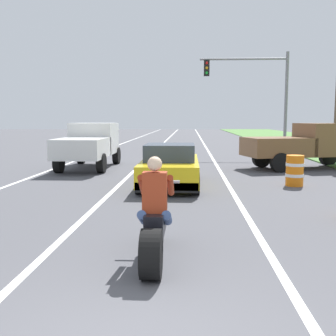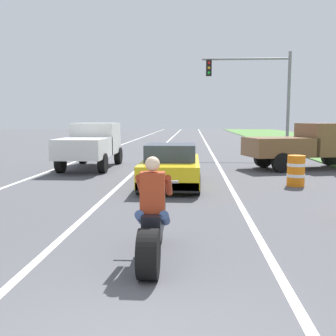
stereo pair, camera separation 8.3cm
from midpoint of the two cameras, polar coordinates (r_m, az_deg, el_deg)
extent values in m
cube|color=white|center=(24.02, -11.30, 1.75)|extent=(0.14, 120.00, 0.01)
cube|color=white|center=(23.31, 6.13, 1.69)|extent=(0.14, 120.00, 0.01)
cube|color=white|center=(23.39, -2.72, 1.74)|extent=(0.14, 120.00, 0.01)
cylinder|color=black|center=(5.51, -2.86, -12.24)|extent=(0.28, 0.69, 0.69)
cylinder|color=black|center=(6.99, -1.55, -8.31)|extent=(0.12, 0.63, 0.63)
cube|color=black|center=(6.22, -2.09, -7.44)|extent=(0.28, 1.10, 0.36)
cylinder|color=#B2B2B7|center=(6.83, -1.61, -5.52)|extent=(0.08, 0.36, 0.73)
cylinder|color=#A5A5AA|center=(6.73, -1.64, -1.98)|extent=(0.70, 0.05, 0.05)
cube|color=#993319|center=(5.89, -2.31, -3.47)|extent=(0.36, 0.24, 0.60)
sphere|color=beige|center=(5.83, -2.33, 0.59)|extent=(0.22, 0.22, 0.22)
cylinder|color=#384C7A|center=(6.02, -3.98, -7.14)|extent=(0.14, 0.47, 0.32)
cylinder|color=#993319|center=(6.20, -4.08, -2.49)|extent=(0.10, 0.51, 0.40)
cylinder|color=#384C7A|center=(5.99, -0.54, -7.20)|extent=(0.14, 0.47, 0.32)
cylinder|color=#993319|center=(6.16, -0.01, -2.53)|extent=(0.10, 0.51, 0.40)
cube|color=yellow|center=(12.98, 0.14, -0.19)|extent=(1.80, 4.30, 0.64)
cube|color=#333D4C|center=(12.72, 0.09, 2.29)|extent=(1.56, 1.70, 0.52)
cube|color=black|center=(10.99, -0.40, -2.78)|extent=(1.76, 0.20, 0.28)
cylinder|color=black|center=(14.65, -2.68, -0.19)|extent=(0.24, 0.64, 0.64)
cylinder|color=black|center=(14.58, 3.59, -0.23)|extent=(0.24, 0.64, 0.64)
cylinder|color=black|center=(11.50, -4.25, -2.20)|extent=(0.24, 0.64, 0.64)
cylinder|color=black|center=(11.41, 3.75, -2.27)|extent=(0.24, 0.64, 0.64)
cube|color=silver|center=(18.77, -10.63, 4.23)|extent=(1.90, 2.10, 1.40)
cube|color=#333D4C|center=(19.09, -10.41, 5.44)|extent=(1.67, 0.29, 0.57)
cube|color=silver|center=(16.61, -12.43, 2.80)|extent=(1.90, 2.70, 0.80)
cylinder|color=black|center=(19.82, -12.48, 1.78)|extent=(0.28, 0.80, 0.80)
cylinder|color=black|center=(19.42, -7.52, 1.78)|extent=(0.28, 0.80, 0.80)
cylinder|color=black|center=(16.63, -15.54, 0.70)|extent=(0.28, 0.80, 0.80)
cylinder|color=black|center=(16.16, -9.68, 0.68)|extent=(0.28, 0.80, 0.80)
cube|color=brown|center=(18.76, 21.43, 3.86)|extent=(2.52, 2.38, 1.40)
cube|color=#333D4C|center=(18.94, 22.37, 5.01)|extent=(0.71, 1.69, 0.57)
cube|color=brown|center=(17.64, 15.26, 2.95)|extent=(3.10, 2.53, 0.80)
cylinder|color=black|center=(19.98, 21.87, 1.48)|extent=(0.85, 0.48, 0.80)
cylinder|color=black|center=(18.33, 13.13, 1.34)|extent=(0.85, 0.48, 0.80)
cylinder|color=black|center=(16.78, 15.64, 0.75)|extent=(0.85, 0.48, 0.80)
cylinder|color=gray|center=(24.37, 16.47, 8.73)|extent=(0.18, 0.18, 6.00)
cylinder|color=gray|center=(24.15, 10.68, 15.11)|extent=(5.02, 0.12, 0.12)
cube|color=black|center=(23.90, 5.47, 14.07)|extent=(0.32, 0.24, 0.90)
sphere|color=red|center=(23.80, 5.49, 14.78)|extent=(0.16, 0.16, 0.16)
sphere|color=orange|center=(23.77, 5.48, 14.12)|extent=(0.16, 0.16, 0.16)
sphere|color=green|center=(23.73, 5.48, 13.44)|extent=(0.16, 0.16, 0.16)
cylinder|color=orange|center=(13.51, 17.55, -0.36)|extent=(0.56, 0.56, 1.00)
cylinder|color=white|center=(13.48, 17.59, 0.48)|extent=(0.58, 0.58, 0.10)
cylinder|color=white|center=(13.53, 17.53, -0.99)|extent=(0.58, 0.58, 0.10)
camera|label=1|loc=(0.04, -90.25, -0.03)|focal=42.48mm
camera|label=2|loc=(0.04, 89.75, 0.03)|focal=42.48mm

